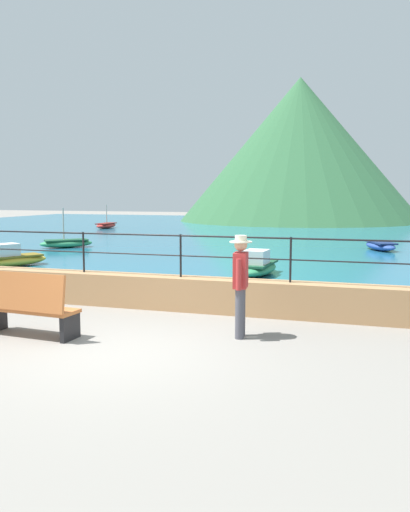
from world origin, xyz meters
name	(u,v)px	position (x,y,z in m)	size (l,w,h in m)	color
ground_plane	(110,352)	(0.00, 0.00, 0.00)	(120.00, 120.00, 0.00)	gray
promenade_wall	(181,293)	(0.00, 3.20, 0.35)	(20.00, 0.56, 0.70)	tan
railing	(181,247)	(0.00, 3.20, 1.34)	(18.44, 0.04, 0.90)	black
lake_water	(306,233)	(0.00, 25.84, 0.03)	(64.00, 44.32, 0.06)	#236B89
hill_main	(299,150)	(-2.45, 40.61, 6.29)	(21.21, 21.21, 12.57)	#33663D
bench_main	(28,305)	(-1.76, 0.40, 0.56)	(1.74, 0.68, 1.13)	#B76633
person_walking	(241,281)	(1.71, 1.45, 0.98)	(0.38, 0.57, 1.75)	#4C4C56
boat_1	(11,258)	(-7.50, 7.44, 0.33)	(1.92, 2.44, 0.76)	gold
boat_2	(66,243)	(-9.12, 13.34, 0.26)	(2.32, 2.20, 1.76)	#338C59
boat_4	(106,225)	(-13.79, 25.85, 0.26)	(0.93, 2.31, 1.64)	red
boat_5	(258,266)	(0.66, 8.02, 0.33)	(1.05, 2.35, 0.76)	#338C59
boat_6	(380,246)	(4.22, 16.40, 0.26)	(1.67, 2.47, 0.36)	#2D4C9E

